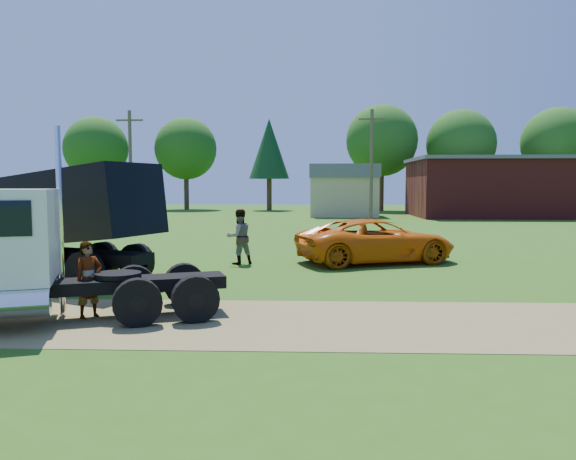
{
  "coord_description": "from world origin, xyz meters",
  "views": [
    {
      "loc": [
        0.93,
        -11.47,
        2.85
      ],
      "look_at": [
        0.33,
        4.07,
        1.6
      ],
      "focal_mm": 35.0,
      "sensor_mm": 36.0,
      "label": 1
    }
  ],
  "objects_px": {
    "white_semi_tractor": "(9,257)",
    "black_dump_truck": "(45,217)",
    "orange_pickup": "(376,241)",
    "spectator_a": "(89,280)"
  },
  "relations": [
    {
      "from": "white_semi_tractor",
      "to": "black_dump_truck",
      "type": "height_order",
      "value": "white_semi_tractor"
    },
    {
      "from": "black_dump_truck",
      "to": "orange_pickup",
      "type": "distance_m",
      "value": 11.22
    },
    {
      "from": "black_dump_truck",
      "to": "spectator_a",
      "type": "xyz_separation_m",
      "value": [
        3.22,
        -4.78,
        -1.08
      ]
    },
    {
      "from": "white_semi_tractor",
      "to": "spectator_a",
      "type": "height_order",
      "value": "white_semi_tractor"
    },
    {
      "from": "orange_pickup",
      "to": "black_dump_truck",
      "type": "bearing_deg",
      "value": 91.62
    },
    {
      "from": "white_semi_tractor",
      "to": "spectator_a",
      "type": "bearing_deg",
      "value": 6.17
    },
    {
      "from": "spectator_a",
      "to": "white_semi_tractor",
      "type": "bearing_deg",
      "value": 155.48
    },
    {
      "from": "white_semi_tractor",
      "to": "orange_pickup",
      "type": "distance_m",
      "value": 12.81
    },
    {
      "from": "orange_pickup",
      "to": "white_semi_tractor",
      "type": "bearing_deg",
      "value": 118.27
    },
    {
      "from": "white_semi_tractor",
      "to": "spectator_a",
      "type": "relative_size",
      "value": 4.18
    }
  ]
}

